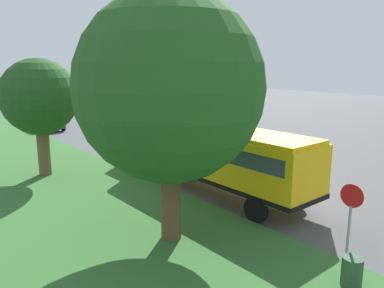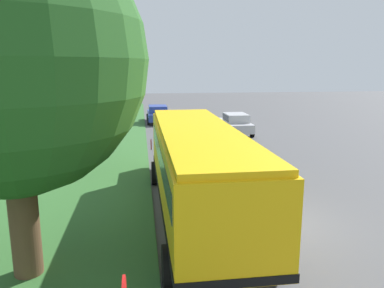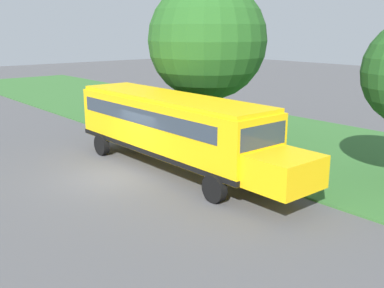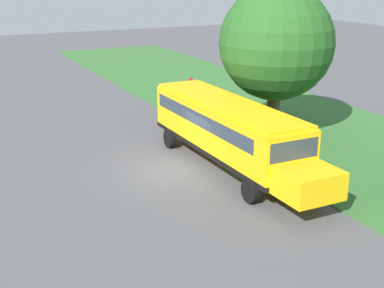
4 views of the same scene
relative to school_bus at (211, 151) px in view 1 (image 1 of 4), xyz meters
The scene contains 9 objects.
ground_plane 3.28m from the school_bus, 16.69° to the right, with size 120.00×120.00×0.00m, color #4C4C4F.
grass_verge 7.72m from the school_bus, behind, with size 12.00×80.00×0.08m, color #33662D.
school_bus is the anchor object (origin of this frame).
car_silver_nearest 16.45m from the school_bus, 70.99° to the left, with size 2.02×4.40×1.56m.
car_blue_middle 22.18m from the school_bus, 90.65° to the left, with size 2.02×4.40×1.56m.
oak_tree_beside_bus 6.56m from the school_bus, 147.33° to the right, with size 6.16×6.16×8.34m.
oak_tree_roadside_mid 9.59m from the school_bus, 126.27° to the left, with size 4.01×4.01×6.33m.
stop_sign 8.33m from the school_bus, 104.26° to the right, with size 0.08×0.68×2.74m.
trash_bin 9.05m from the school_bus, 106.95° to the right, with size 0.56×0.56×0.90m, color #2D4C33.
Camera 1 is at (-14.36, -12.08, 6.00)m, focal length 35.00 mm.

